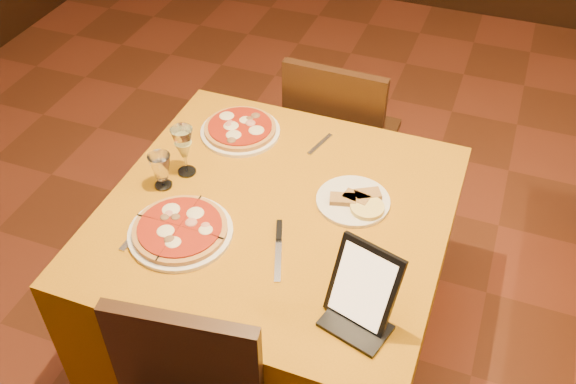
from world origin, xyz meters
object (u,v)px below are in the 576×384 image
(main_table, at_px, (277,284))
(chair_main_far, at_px, (344,137))
(pizza_near, at_px, (180,231))
(tablet, at_px, (364,285))
(wine_glass, at_px, (184,151))
(pizza_far, at_px, (240,130))
(water_glass, at_px, (161,171))

(main_table, xyz_separation_m, chair_main_far, (0.00, 0.82, 0.08))
(main_table, bearing_deg, chair_main_far, 90.00)
(chair_main_far, relative_size, pizza_near, 2.77)
(main_table, bearing_deg, tablet, -39.46)
(pizza_near, distance_m, wine_glass, 0.31)
(pizza_far, height_order, wine_glass, wine_glass)
(water_glass, bearing_deg, pizza_far, 70.92)
(chair_main_far, distance_m, wine_glass, 0.92)
(main_table, xyz_separation_m, water_glass, (-0.40, -0.02, 0.44))
(chair_main_far, height_order, water_glass, chair_main_far)
(chair_main_far, relative_size, pizza_far, 3.06)
(pizza_far, distance_m, wine_glass, 0.30)
(pizza_far, relative_size, water_glass, 2.28)
(main_table, height_order, water_glass, water_glass)
(chair_main_far, distance_m, tablet, 1.26)
(water_glass, bearing_deg, main_table, 3.54)
(chair_main_far, height_order, wine_glass, wine_glass)
(tablet, bearing_deg, wine_glass, 169.00)
(chair_main_far, distance_m, pizza_far, 0.64)
(pizza_near, bearing_deg, water_glass, 131.35)
(pizza_far, distance_m, tablet, 0.92)
(main_table, xyz_separation_m, tablet, (0.37, -0.31, 0.49))
(main_table, xyz_separation_m, pizza_near, (-0.24, -0.21, 0.39))
(tablet, bearing_deg, pizza_far, 151.09)
(wine_glass, bearing_deg, chair_main_far, 64.79)
(chair_main_far, xyz_separation_m, pizza_far, (-0.27, -0.49, 0.31))
(main_table, distance_m, water_glass, 0.59)
(wine_glass, bearing_deg, pizza_far, 72.96)
(chair_main_far, xyz_separation_m, tablet, (0.37, -1.13, 0.41))
(tablet, bearing_deg, chair_main_far, 124.21)
(tablet, bearing_deg, pizza_near, -173.12)
(chair_main_far, relative_size, water_glass, 7.00)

